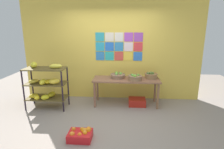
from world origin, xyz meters
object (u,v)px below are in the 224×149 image
at_px(display_table, 126,82).
at_px(fruit_basket_back_right, 118,76).
at_px(fruit_basket_left, 151,75).
at_px(orange_crate_foreground, 81,134).
at_px(banana_shelf_unit, 45,84).
at_px(fruit_basket_back_left, 135,77).
at_px(produce_crate_under_table, 137,102).

bearing_deg(display_table, fruit_basket_back_right, 161.16).
distance_m(fruit_basket_left, orange_crate_foreground, 2.38).
distance_m(banana_shelf_unit, display_table, 2.03).
height_order(banana_shelf_unit, orange_crate_foreground, banana_shelf_unit).
xyz_separation_m(banana_shelf_unit, display_table, (2.00, 0.36, -0.03)).
height_order(banana_shelf_unit, fruit_basket_left, banana_shelf_unit).
relative_size(fruit_basket_back_right, fruit_basket_back_left, 1.11).
bearing_deg(produce_crate_under_table, orange_crate_foreground, -124.64).
bearing_deg(fruit_basket_back_right, orange_crate_foreground, -109.18).
relative_size(fruit_basket_left, orange_crate_foreground, 0.79).
distance_m(banana_shelf_unit, fruit_basket_back_right, 1.84).
bearing_deg(orange_crate_foreground, banana_shelf_unit, 132.50).
xyz_separation_m(fruit_basket_back_right, produce_crate_under_table, (0.52, -0.11, -0.68)).
bearing_deg(display_table, fruit_basket_back_left, -27.06).
height_order(fruit_basket_back_right, produce_crate_under_table, fruit_basket_back_right).
xyz_separation_m(display_table, fruit_basket_back_left, (0.22, -0.11, 0.16)).
bearing_deg(display_table, fruit_basket_left, 8.27).
xyz_separation_m(produce_crate_under_table, orange_crate_foreground, (-1.12, -1.62, 0.01)).
xyz_separation_m(fruit_basket_back_right, orange_crate_foreground, (-0.60, -1.73, -0.67)).
bearing_deg(display_table, banana_shelf_unit, -169.71).
bearing_deg(banana_shelf_unit, orange_crate_foreground, -47.50).
bearing_deg(produce_crate_under_table, fruit_basket_back_right, 168.08).
bearing_deg(orange_crate_foreground, produce_crate_under_table, 55.36).
bearing_deg(orange_crate_foreground, fruit_basket_left, 50.03).
relative_size(fruit_basket_back_left, produce_crate_under_table, 0.81).
bearing_deg(fruit_basket_left, orange_crate_foreground, -129.97).
bearing_deg(banana_shelf_unit, display_table, 10.29).
bearing_deg(banana_shelf_unit, fruit_basket_back_right, 13.84).
relative_size(display_table, orange_crate_foreground, 4.00).
xyz_separation_m(display_table, fruit_basket_back_right, (-0.22, 0.08, 0.15)).
relative_size(fruit_basket_back_right, produce_crate_under_table, 0.90).
xyz_separation_m(banana_shelf_unit, orange_crate_foreground, (1.18, -1.29, -0.55)).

